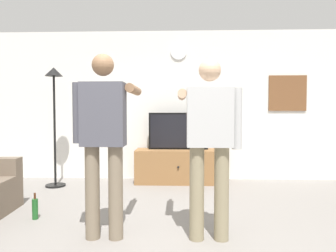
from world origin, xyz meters
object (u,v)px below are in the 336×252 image
Objects in this scene: television at (178,131)px; beverage_bottle at (35,209)px; floor_lamp at (54,102)px; person_standing_nearer_couch at (209,138)px; person_standing_nearer_lamp at (104,134)px; wall_clock at (179,52)px; framed_picture at (287,93)px; tv_stand at (178,166)px.

television is 3.40× the size of beverage_bottle.
person_standing_nearer_couch is at bearing -41.50° from floor_lamp.
television is at bearing 74.16° from person_standing_nearer_lamp.
wall_clock reaches higher than television.
framed_picture reaches higher than television.
floor_lamp is at bearing -162.24° from wall_clock.
framed_picture is at bearing 0.15° from wall_clock.
wall_clock is 0.17× the size of person_standing_nearer_couch.
person_standing_nearer_couch is at bearing -83.57° from wall_clock.
television is at bearing 97.05° from person_standing_nearer_couch.
tv_stand is at bearing -90.00° from television.
person_standing_nearer_lamp is at bearing -106.12° from tv_stand.
person_standing_nearer_couch is (0.31, -2.72, -1.34)m from wall_clock.
framed_picture is 3.86m from person_standing_nearer_lamp.
wall_clock is at bearing 17.76° from floor_lamp.
wall_clock is 0.15× the size of floor_lamp.
tv_stand is 2.36m from framed_picture.
floor_lamp is (-3.99, -0.66, -0.17)m from framed_picture.
tv_stand is 0.86× the size of person_standing_nearer_couch.
framed_picture is (1.96, 0.30, 1.28)m from tv_stand.
television is at bearing -90.00° from wall_clock.
floor_lamp reaches higher than person_standing_nearer_lamp.
framed_picture is at bearing 45.79° from person_standing_nearer_lamp.
tv_stand is 0.61m from television.
person_standing_nearer_couch reaches higher than television.
wall_clock is 0.95× the size of beverage_bottle.
beverage_bottle is at bearing -130.10° from tv_stand.
framed_picture is at bearing 31.91° from beverage_bottle.
person_standing_nearer_lamp is (-0.71, -2.49, 0.12)m from television.
wall_clock reaches higher than beverage_bottle.
floor_lamp is at bearing -169.92° from tv_stand.
television reaches higher than tv_stand.
wall_clock is 0.16× the size of person_standing_nearer_lamp.
tv_stand is at bearing 10.08° from floor_lamp.
floor_lamp is 2.50m from person_standing_nearer_lamp.
person_standing_nearer_lamp is at bearing -134.21° from framed_picture.
tv_stand is 2.55m from person_standing_nearer_couch.
framed_picture is 0.37× the size of person_standing_nearer_lamp.
person_standing_nearer_lamp reaches higher than beverage_bottle.
beverage_bottle is (-1.94, 0.49, -0.86)m from person_standing_nearer_couch.
tv_stand is 2.64m from person_standing_nearer_lamp.
wall_clock is 3.11m from person_standing_nearer_lamp.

